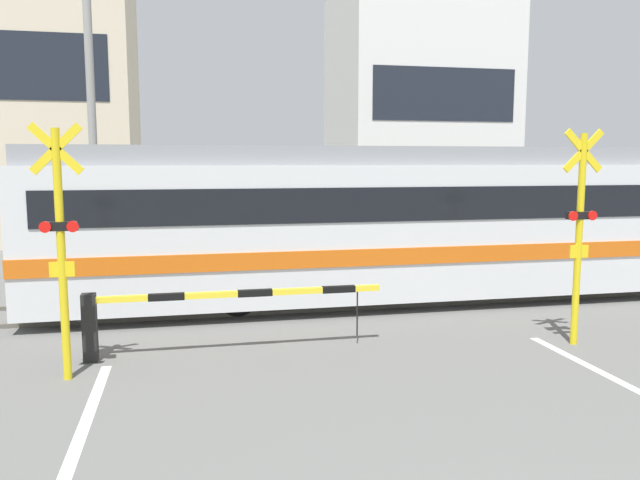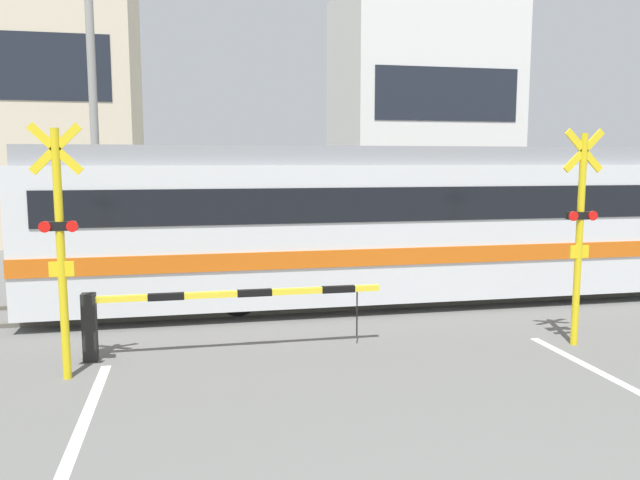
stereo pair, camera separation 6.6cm
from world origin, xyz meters
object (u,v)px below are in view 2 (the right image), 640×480
at_px(commuter_train, 526,217).
at_px(crossing_barrier_near, 180,308).
at_px(crossing_signal_right, 580,227).
at_px(pedestrian, 298,231).
at_px(crossing_signal_left, 60,240).
at_px(crossing_barrier_far, 369,247).

distance_m(commuter_train, crossing_barrier_near, 8.04).
relative_size(crossing_signal_right, pedestrian, 1.98).
height_order(commuter_train, crossing_signal_left, crossing_signal_left).
xyz_separation_m(crossing_barrier_far, crossing_signal_right, (1.51, -6.57, 1.16)).
relative_size(commuter_train, crossing_barrier_near, 4.54).
bearing_deg(crossing_barrier_far, crossing_signal_left, -133.31).
xyz_separation_m(commuter_train, crossing_barrier_near, (-7.40, -2.98, -0.98)).
relative_size(commuter_train, crossing_barrier_far, 4.54).
xyz_separation_m(commuter_train, crossing_signal_left, (-8.91, -3.71, 0.18)).
xyz_separation_m(crossing_barrier_near, crossing_signal_left, (-1.51, -0.73, 1.16)).
bearing_deg(crossing_barrier_near, crossing_signal_right, -6.71).
bearing_deg(crossing_signal_left, crossing_signal_right, 0.00).
height_order(crossing_barrier_far, crossing_signal_left, crossing_signal_left).
height_order(crossing_barrier_near, crossing_signal_left, crossing_signal_left).
distance_m(crossing_barrier_far, crossing_signal_left, 9.10).
relative_size(crossing_barrier_near, crossing_signal_left, 1.32).
bearing_deg(crossing_signal_left, crossing_barrier_far, 46.69).
height_order(crossing_barrier_far, crossing_signal_right, crossing_signal_right).
xyz_separation_m(commuter_train, pedestrian, (-4.31, 4.45, -0.72)).
xyz_separation_m(crossing_barrier_far, pedestrian, (-1.59, 1.60, 0.27)).
bearing_deg(crossing_barrier_far, crossing_signal_right, -77.09).
distance_m(crossing_barrier_far, pedestrian, 2.27).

